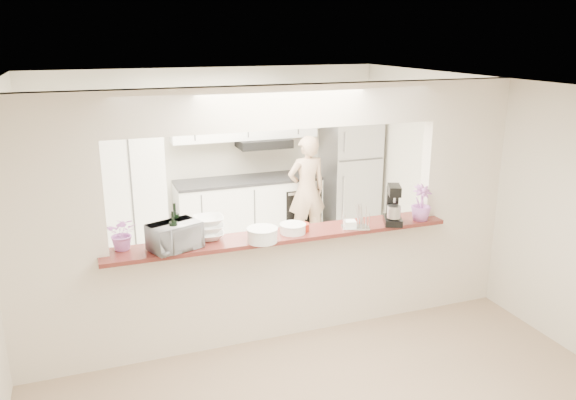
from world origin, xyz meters
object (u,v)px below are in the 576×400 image
toaster_oven (175,236)px  person (307,191)px  refrigerator (350,176)px  stand_mixer (393,206)px

toaster_oven → person: size_ratio=0.28×
refrigerator → toaster_oven: 4.15m
stand_mixer → person: person is taller
toaster_oven → stand_mixer: 2.19m
refrigerator → person: refrigerator is taller
refrigerator → person: size_ratio=1.08×
refrigerator → stand_mixer: bearing=-107.8°
stand_mixer → person: size_ratio=0.26×
toaster_oven → person: (2.24, 2.40, -0.42)m
toaster_oven → stand_mixer: stand_mixer is taller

